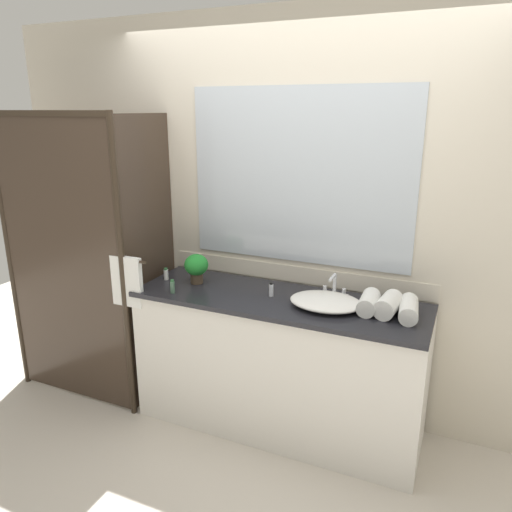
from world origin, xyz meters
name	(u,v)px	position (x,y,z in m)	size (l,w,h in m)	color
ground_plane	(277,425)	(0.00, 0.00, 0.00)	(8.00, 8.00, 0.00)	beige
wall_back_with_mirror	(299,221)	(0.00, 0.34, 1.31)	(4.40, 0.06, 2.60)	beige
vanity_cabinet	(278,363)	(0.00, 0.01, 0.45)	(1.80, 0.58, 0.90)	silver
shower_enclosure	(92,261)	(-1.28, -0.19, 1.03)	(1.20, 0.59, 2.00)	#2D2319
sink_basin	(326,302)	(0.30, -0.01, 0.93)	(0.42, 0.33, 0.06)	white
faucet	(334,289)	(0.30, 0.16, 0.95)	(0.17, 0.13, 0.15)	silver
potted_plant	(196,266)	(-0.59, 0.03, 1.02)	(0.16, 0.16, 0.20)	#473828
amenity_bottle_conditioner	(172,287)	(-0.64, -0.19, 0.94)	(0.03, 0.03, 0.09)	#4C7056
amenity_bottle_lotion	(271,290)	(-0.05, 0.01, 0.94)	(0.03, 0.03, 0.09)	silver
amenity_bottle_body_wash	(166,274)	(-0.82, 0.01, 0.94)	(0.03, 0.03, 0.08)	white
rolled_towel_near_edge	(409,309)	(0.76, 0.02, 0.95)	(0.10, 0.10, 0.26)	white
rolled_towel_middle	(388,305)	(0.65, 0.02, 0.96)	(0.12, 0.12, 0.22)	white
rolled_towel_far_edge	(369,302)	(0.54, 0.02, 0.95)	(0.11, 0.11, 0.23)	white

